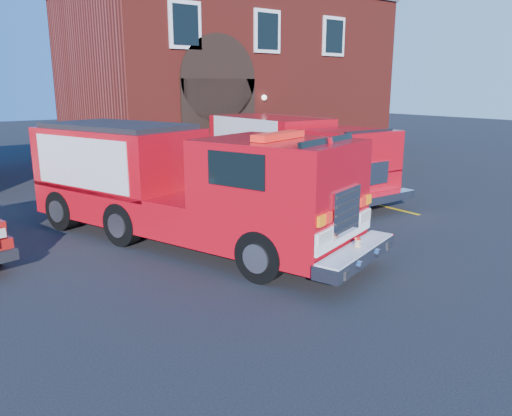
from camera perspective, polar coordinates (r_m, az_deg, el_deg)
ground at (r=11.47m, az=-3.55°, el=-5.15°), size 100.00×100.00×0.00m
parking_stripe_near at (r=16.38m, az=13.99°, el=0.29°), size 0.12×3.00×0.01m
parking_stripe_mid at (r=18.40m, az=6.85°, el=2.07°), size 0.12×3.00×0.01m
parking_stripe_far at (r=20.65m, az=1.19°, el=3.45°), size 0.12×3.00×0.01m
fire_station at (r=27.47m, az=-3.60°, el=14.92°), size 15.20×10.20×8.45m
fire_engine at (r=12.08m, az=-8.58°, el=2.82°), size 5.33×9.42×2.80m
secondary_truck at (r=17.75m, az=4.18°, el=6.32°), size 2.55×8.01×2.60m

